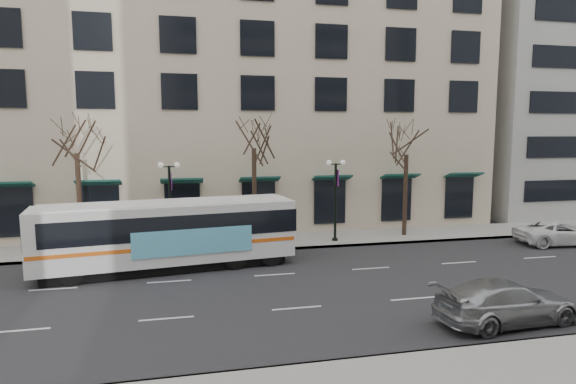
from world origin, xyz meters
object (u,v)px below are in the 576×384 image
object	(u,v)px
tree_far_mid	(254,132)
lamp_post_right	(336,196)
tree_far_right	(407,140)
silver_car	(506,302)
city_bus	(170,232)
white_pickup	(560,233)
lamp_post_left	(170,201)
tree_far_left	(76,136)

from	to	relation	value
tree_far_mid	lamp_post_right	size ratio (longest dim) A/B	1.64
tree_far_right	silver_car	size ratio (longest dim) A/B	1.49
tree_far_mid	lamp_post_right	xyz separation A→B (m)	(5.01, -0.60, -3.96)
tree_far_mid	tree_far_right	bearing A→B (deg)	-0.00
city_bus	white_pickup	bearing A→B (deg)	-6.60
city_bus	silver_car	size ratio (longest dim) A/B	2.40
lamp_post_left	silver_car	size ratio (longest dim) A/B	0.96
tree_far_right	lamp_post_right	bearing A→B (deg)	-173.15
lamp_post_right	white_pickup	bearing A→B (deg)	-14.18
tree_far_right	city_bus	bearing A→B (deg)	-163.77
white_pickup	tree_far_left	bearing A→B (deg)	87.43
tree_far_left	tree_far_right	size ratio (longest dim) A/B	1.03
tree_far_left	tree_far_mid	size ratio (longest dim) A/B	0.98
lamp_post_right	city_bus	xyz separation A→B (m)	(-9.97, -3.75, -1.06)
city_bus	tree_far_mid	bearing A→B (deg)	33.82
tree_far_left	white_pickup	bearing A→B (deg)	-8.00
tree_far_left	tree_far_right	distance (m)	20.00
lamp_post_right	white_pickup	xyz separation A→B (m)	(13.45, -3.40, -2.21)
white_pickup	lamp_post_left	bearing A→B (deg)	87.18
white_pickup	city_bus	bearing A→B (deg)	96.29
silver_car	tree_far_mid	bearing A→B (deg)	21.65
tree_far_left	lamp_post_left	world-z (taller)	tree_far_left
lamp_post_right	white_pickup	distance (m)	14.05
tree_far_mid	lamp_post_left	distance (m)	6.40
city_bus	white_pickup	distance (m)	23.45
tree_far_mid	lamp_post_right	bearing A→B (deg)	-6.83
tree_far_left	lamp_post_left	bearing A→B (deg)	-6.83
lamp_post_left	silver_car	bearing A→B (deg)	-48.29
tree_far_mid	silver_car	bearing A→B (deg)	-63.41
tree_far_right	lamp_post_left	size ratio (longest dim) A/B	1.55
tree_far_right	lamp_post_right	world-z (taller)	tree_far_right
city_bus	tree_far_left	bearing A→B (deg)	131.72
tree_far_left	tree_far_mid	xyz separation A→B (m)	(10.00, 0.00, 0.21)
tree_far_left	white_pickup	distance (m)	29.36
lamp_post_right	white_pickup	size ratio (longest dim) A/B	0.99
tree_far_left	tree_far_right	world-z (taller)	tree_far_left
tree_far_mid	city_bus	size ratio (longest dim) A/B	0.66
tree_far_mid	tree_far_left	bearing A→B (deg)	-180.00
tree_far_right	white_pickup	world-z (taller)	tree_far_right
tree_far_left	lamp_post_left	distance (m)	6.29
lamp_post_left	city_bus	xyz separation A→B (m)	(0.03, -3.75, -1.06)
white_pickup	lamp_post_right	bearing A→B (deg)	81.24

